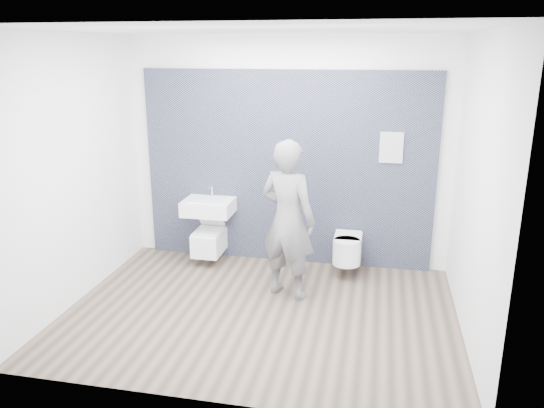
% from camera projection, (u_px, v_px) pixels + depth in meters
% --- Properties ---
extents(ground, '(4.00, 4.00, 0.00)m').
position_uv_depth(ground, '(260.00, 312.00, 5.51)').
color(ground, brown).
rests_on(ground, ground).
extents(room_shell, '(4.00, 4.00, 4.00)m').
position_uv_depth(room_shell, '(259.00, 147.00, 5.02)').
color(room_shell, white).
rests_on(room_shell, ground).
extents(tile_wall, '(3.60, 0.06, 2.40)m').
position_uv_depth(tile_wall, '(286.00, 259.00, 6.89)').
color(tile_wall, black).
rests_on(tile_wall, ground).
extents(washbasin, '(0.61, 0.46, 0.46)m').
position_uv_depth(washbasin, '(208.00, 207.00, 6.62)').
color(washbasin, white).
rests_on(washbasin, ground).
extents(toilet_square, '(0.34, 0.49, 0.60)m').
position_uv_depth(toilet_square, '(209.00, 240.00, 6.74)').
color(toilet_square, white).
rests_on(toilet_square, ground).
extents(toilet_rounded, '(0.33, 0.56, 0.31)m').
position_uv_depth(toilet_rounded, '(347.00, 249.00, 6.35)').
color(toilet_rounded, white).
rests_on(toilet_rounded, ground).
extents(info_placard, '(0.27, 0.03, 0.36)m').
position_uv_depth(info_placard, '(384.00, 268.00, 6.61)').
color(info_placard, white).
rests_on(info_placard, ground).
extents(visitor, '(0.74, 0.61, 1.75)m').
position_uv_depth(visitor, '(288.00, 220.00, 5.67)').
color(visitor, slate).
rests_on(visitor, ground).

